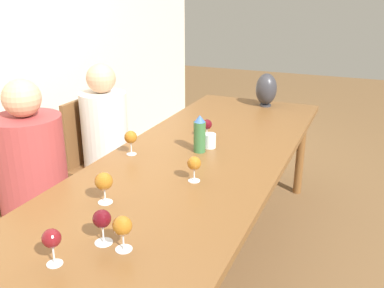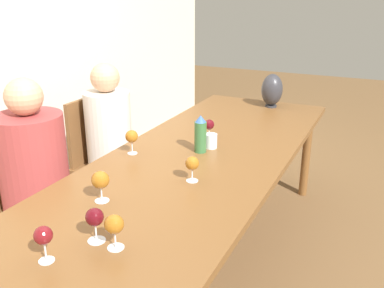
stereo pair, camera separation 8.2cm
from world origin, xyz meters
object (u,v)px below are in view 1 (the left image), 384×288
at_px(water_bottle, 200,134).
at_px(wine_glass_1, 207,125).
at_px(wine_glass_6, 131,138).
at_px(water_tumbler, 210,141).
at_px(wine_glass_5, 52,239).
at_px(wine_glass_4, 102,220).
at_px(vase, 266,89).
at_px(wine_glass_2, 122,226).
at_px(chair_far, 99,159).
at_px(chair_near, 27,202).
at_px(wine_glass_3, 104,182).
at_px(person_near, 36,182).
at_px(person_far, 107,142).
at_px(wine_glass_0, 194,164).

distance_m(water_bottle, wine_glass_1, 0.26).
relative_size(wine_glass_1, wine_glass_6, 0.86).
relative_size(water_tumbler, wine_glass_5, 0.63).
relative_size(water_tumbler, wine_glass_6, 0.61).
bearing_deg(water_tumbler, wine_glass_5, 176.46).
bearing_deg(wine_glass_4, vase, -1.88).
relative_size(vase, wine_glass_2, 1.95).
bearing_deg(chair_far, wine_glass_4, -143.73).
height_order(water_bottle, chair_near, water_bottle).
height_order(vase, wine_glass_1, vase).
relative_size(water_bottle, wine_glass_3, 1.53).
distance_m(water_bottle, wine_glass_3, 0.78).
relative_size(wine_glass_2, wine_glass_3, 0.94).
relative_size(water_bottle, water_tumbler, 2.58).
bearing_deg(wine_glass_4, person_near, 58.16).
distance_m(wine_glass_1, wine_glass_5, 1.48).
xyz_separation_m(wine_glass_1, wine_glass_5, (-1.48, 0.00, 0.02)).
height_order(water_bottle, wine_glass_3, water_bottle).
height_order(water_bottle, wine_glass_2, water_bottle).
relative_size(person_near, person_far, 1.02).
bearing_deg(wine_glass_5, wine_glass_3, 12.09).
relative_size(water_bottle, wine_glass_1, 1.82).
distance_m(wine_glass_0, wine_glass_6, 0.52).
height_order(wine_glass_0, person_near, person_near).
xyz_separation_m(wine_glass_0, wine_glass_5, (-0.84, 0.18, 0.01)).
distance_m(water_bottle, vase, 1.19).
relative_size(wine_glass_1, wine_glass_4, 0.88).
bearing_deg(water_bottle, wine_glass_3, 168.88).
distance_m(vase, wine_glass_1, 0.95).
bearing_deg(water_bottle, wine_glass_0, -161.49).
height_order(water_bottle, wine_glass_4, water_bottle).
distance_m(water_tumbler, wine_glass_4, 1.14).
relative_size(vase, wine_glass_0, 2.04).
bearing_deg(chair_near, person_near, -90.00).
distance_m(water_tumbler, person_near, 1.04).
height_order(wine_glass_3, wine_glass_5, wine_glass_3).
bearing_deg(water_bottle, chair_near, 122.11).
relative_size(water_bottle, wine_glass_4, 1.61).
relative_size(vase, wine_glass_6, 1.88).
distance_m(wine_glass_0, wine_glass_4, 0.66).
bearing_deg(person_far, wine_glass_4, -146.43).
height_order(wine_glass_0, wine_glass_1, wine_glass_0).
xyz_separation_m(wine_glass_6, person_far, (0.38, 0.43, -0.22)).
bearing_deg(wine_glass_3, wine_glass_5, -167.91).
distance_m(water_bottle, chair_far, 0.96).
height_order(water_bottle, chair_far, water_bottle).
bearing_deg(wine_glass_1, wine_glass_2, -172.31).
bearing_deg(wine_glass_4, wine_glass_0, -8.80).
height_order(wine_glass_5, person_far, person_far).
relative_size(wine_glass_4, person_far, 0.12).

